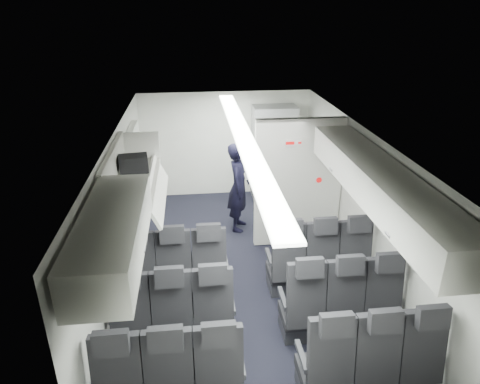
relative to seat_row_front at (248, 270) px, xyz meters
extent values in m
cube|color=black|center=(0.00, 0.53, -0.41)|extent=(3.40, 6.00, 0.01)
cube|color=silver|center=(0.00, 0.53, 1.75)|extent=(3.40, 6.00, 0.01)
cube|color=silver|center=(0.00, 3.53, 0.67)|extent=(3.40, 0.01, 2.15)
cube|color=silver|center=(0.00, -2.47, 0.67)|extent=(3.40, 0.01, 2.15)
cube|color=silver|center=(-1.70, 0.53, 0.67)|extent=(0.01, 6.00, 2.15)
cube|color=silver|center=(1.70, 0.53, 0.67)|extent=(0.01, 6.00, 2.15)
cube|color=white|center=(0.00, 0.53, 1.71)|extent=(0.25, 5.52, 0.03)
cube|color=#252428|center=(-1.42, 0.08, -0.13)|extent=(0.44, 0.46, 0.12)
cube|color=#2D2D33|center=(-1.42, 0.08, -0.29)|extent=(0.42, 0.42, 0.22)
cube|color=#252428|center=(-1.42, -0.14, 0.32)|extent=(0.44, 0.20, 0.80)
cube|color=#252428|center=(-1.42, -0.19, 0.72)|extent=(0.30, 0.12, 0.23)
cube|color=#2D2D33|center=(-1.64, 0.05, 0.15)|extent=(0.05, 0.40, 0.06)
cube|color=#2D2D33|center=(-1.20, 0.05, 0.15)|extent=(0.05, 0.40, 0.06)
cube|color=#252428|center=(-0.97, 0.08, -0.13)|extent=(0.44, 0.46, 0.12)
cube|color=#2D2D33|center=(-0.97, 0.08, -0.29)|extent=(0.42, 0.42, 0.22)
cube|color=#252428|center=(-0.97, -0.14, 0.32)|extent=(0.44, 0.20, 0.80)
cube|color=#252428|center=(-0.97, -0.19, 0.72)|extent=(0.30, 0.12, 0.23)
cube|color=#2D2D33|center=(-1.19, 0.05, 0.15)|extent=(0.05, 0.40, 0.06)
cube|color=#2D2D33|center=(-0.75, 0.05, 0.15)|extent=(0.05, 0.40, 0.06)
cube|color=#252428|center=(-0.52, 0.08, -0.13)|extent=(0.44, 0.46, 0.12)
cube|color=#2D2D33|center=(-0.52, 0.08, -0.29)|extent=(0.42, 0.42, 0.22)
cube|color=#252428|center=(-0.52, -0.14, 0.32)|extent=(0.44, 0.20, 0.80)
cube|color=#252428|center=(-0.52, -0.19, 0.72)|extent=(0.30, 0.12, 0.23)
cube|color=#2D2D33|center=(-0.74, 0.05, 0.15)|extent=(0.05, 0.40, 0.06)
cube|color=#2D2D33|center=(-0.30, 0.05, 0.15)|extent=(0.05, 0.40, 0.06)
cube|color=#252428|center=(0.52, 0.08, -0.13)|extent=(0.44, 0.46, 0.12)
cube|color=#2D2D33|center=(0.52, 0.08, -0.29)|extent=(0.42, 0.42, 0.22)
cube|color=#252428|center=(0.52, -0.14, 0.32)|extent=(0.44, 0.20, 0.80)
cube|color=#252428|center=(0.52, -0.19, 0.72)|extent=(0.30, 0.12, 0.23)
cube|color=#2D2D33|center=(0.30, 0.05, 0.15)|extent=(0.05, 0.40, 0.06)
cube|color=#2D2D33|center=(0.74, 0.05, 0.15)|extent=(0.05, 0.40, 0.06)
cube|color=#252428|center=(0.97, 0.08, -0.13)|extent=(0.44, 0.46, 0.12)
cube|color=#2D2D33|center=(0.97, 0.08, -0.29)|extent=(0.42, 0.42, 0.22)
cube|color=#252428|center=(0.97, -0.14, 0.32)|extent=(0.44, 0.20, 0.80)
cube|color=#252428|center=(0.97, -0.19, 0.72)|extent=(0.30, 0.12, 0.23)
cube|color=#2D2D33|center=(0.75, 0.05, 0.15)|extent=(0.05, 0.40, 0.06)
cube|color=#2D2D33|center=(1.19, 0.05, 0.15)|extent=(0.05, 0.40, 0.06)
cube|color=#252428|center=(1.42, 0.08, -0.13)|extent=(0.44, 0.46, 0.12)
cube|color=#2D2D33|center=(1.42, 0.08, -0.29)|extent=(0.42, 0.42, 0.22)
cube|color=#252428|center=(1.42, -0.14, 0.32)|extent=(0.44, 0.20, 0.80)
cube|color=#252428|center=(1.42, -0.19, 0.72)|extent=(0.30, 0.12, 0.23)
cube|color=#2D2D33|center=(1.20, 0.05, 0.15)|extent=(0.05, 0.40, 0.06)
cube|color=#2D2D33|center=(1.64, 0.05, 0.15)|extent=(0.05, 0.40, 0.06)
cube|color=#252428|center=(-1.42, -0.82, -0.13)|extent=(0.44, 0.46, 0.12)
cube|color=#2D2D33|center=(-1.42, -0.82, -0.29)|extent=(0.42, 0.42, 0.22)
cube|color=#252428|center=(-1.42, -1.04, 0.32)|extent=(0.44, 0.20, 0.80)
cube|color=#252428|center=(-1.42, -1.09, 0.72)|extent=(0.30, 0.12, 0.23)
cube|color=#2D2D33|center=(-1.64, -0.85, 0.15)|extent=(0.05, 0.40, 0.06)
cube|color=#2D2D33|center=(-1.20, -0.85, 0.15)|extent=(0.05, 0.40, 0.06)
cube|color=#252428|center=(-0.97, -0.82, -0.13)|extent=(0.44, 0.46, 0.12)
cube|color=#2D2D33|center=(-0.97, -0.82, -0.29)|extent=(0.42, 0.42, 0.22)
cube|color=#252428|center=(-0.97, -1.04, 0.32)|extent=(0.44, 0.20, 0.80)
cube|color=#252428|center=(-0.97, -1.09, 0.72)|extent=(0.30, 0.12, 0.23)
cube|color=#2D2D33|center=(-1.19, -0.85, 0.15)|extent=(0.05, 0.40, 0.06)
cube|color=#2D2D33|center=(-0.75, -0.85, 0.15)|extent=(0.05, 0.40, 0.06)
cube|color=#252428|center=(-0.52, -0.82, -0.13)|extent=(0.44, 0.46, 0.12)
cube|color=#2D2D33|center=(-0.52, -0.82, -0.29)|extent=(0.42, 0.42, 0.22)
cube|color=#252428|center=(-0.52, -1.04, 0.32)|extent=(0.44, 0.20, 0.80)
cube|color=#252428|center=(-0.52, -1.09, 0.72)|extent=(0.30, 0.12, 0.23)
cube|color=#2D2D33|center=(-0.74, -0.85, 0.15)|extent=(0.05, 0.40, 0.06)
cube|color=#2D2D33|center=(-0.30, -0.85, 0.15)|extent=(0.05, 0.40, 0.06)
cube|color=#252428|center=(0.52, -0.82, -0.13)|extent=(0.44, 0.46, 0.12)
cube|color=#2D2D33|center=(0.52, -0.82, -0.29)|extent=(0.42, 0.42, 0.22)
cube|color=#252428|center=(0.52, -1.04, 0.32)|extent=(0.44, 0.20, 0.80)
cube|color=#252428|center=(0.52, -1.09, 0.72)|extent=(0.30, 0.12, 0.23)
cube|color=#2D2D33|center=(0.30, -0.85, 0.15)|extent=(0.05, 0.40, 0.06)
cube|color=#2D2D33|center=(0.74, -0.85, 0.15)|extent=(0.05, 0.40, 0.06)
cube|color=#252428|center=(0.97, -0.82, -0.13)|extent=(0.44, 0.46, 0.12)
cube|color=#2D2D33|center=(0.97, -0.82, -0.29)|extent=(0.42, 0.42, 0.22)
cube|color=#252428|center=(0.97, -1.04, 0.32)|extent=(0.44, 0.20, 0.80)
cube|color=#252428|center=(0.97, -1.09, 0.72)|extent=(0.30, 0.12, 0.23)
cube|color=#2D2D33|center=(0.75, -0.85, 0.15)|extent=(0.05, 0.40, 0.06)
cube|color=#2D2D33|center=(1.19, -0.85, 0.15)|extent=(0.05, 0.40, 0.06)
cube|color=#252428|center=(1.42, -0.82, -0.13)|extent=(0.44, 0.46, 0.12)
cube|color=#2D2D33|center=(1.42, -0.82, -0.29)|extent=(0.42, 0.42, 0.22)
cube|color=#252428|center=(1.42, -1.04, 0.32)|extent=(0.44, 0.20, 0.80)
cube|color=#252428|center=(1.42, -1.09, 0.72)|extent=(0.30, 0.12, 0.23)
cube|color=#2D2D33|center=(1.20, -0.85, 0.15)|extent=(0.05, 0.40, 0.06)
cube|color=#2D2D33|center=(1.64, -0.85, 0.15)|extent=(0.05, 0.40, 0.06)
cube|color=#252428|center=(-1.42, -1.94, 0.32)|extent=(0.44, 0.20, 0.80)
cube|color=#252428|center=(-1.42, -1.99, 0.72)|extent=(0.30, 0.12, 0.23)
cube|color=#2D2D33|center=(-1.64, -1.75, 0.15)|extent=(0.05, 0.40, 0.06)
cube|color=#2D2D33|center=(-1.20, -1.75, 0.15)|extent=(0.05, 0.40, 0.06)
cube|color=#252428|center=(-0.97, -1.94, 0.32)|extent=(0.44, 0.20, 0.80)
cube|color=#252428|center=(-0.97, -1.99, 0.72)|extent=(0.30, 0.12, 0.23)
cube|color=#2D2D33|center=(-1.19, -1.75, 0.15)|extent=(0.05, 0.40, 0.06)
cube|color=#2D2D33|center=(-0.75, -1.75, 0.15)|extent=(0.05, 0.40, 0.06)
cube|color=#252428|center=(-0.52, -1.72, -0.13)|extent=(0.44, 0.46, 0.12)
cube|color=#252428|center=(-0.52, -1.94, 0.32)|extent=(0.44, 0.20, 0.80)
cube|color=#252428|center=(-0.52, -1.99, 0.72)|extent=(0.30, 0.12, 0.23)
cube|color=#2D2D33|center=(-0.74, -1.75, 0.15)|extent=(0.05, 0.40, 0.06)
cube|color=#2D2D33|center=(-0.30, -1.75, 0.15)|extent=(0.05, 0.40, 0.06)
cube|color=#252428|center=(0.52, -1.72, -0.13)|extent=(0.44, 0.46, 0.12)
cube|color=#2D2D33|center=(0.52, -1.72, -0.29)|extent=(0.42, 0.42, 0.22)
cube|color=#252428|center=(0.52, -1.94, 0.32)|extent=(0.44, 0.20, 0.80)
cube|color=#252428|center=(0.52, -1.99, 0.72)|extent=(0.30, 0.12, 0.23)
cube|color=#2D2D33|center=(0.30, -1.75, 0.15)|extent=(0.05, 0.40, 0.06)
cube|color=#2D2D33|center=(0.74, -1.75, 0.15)|extent=(0.05, 0.40, 0.06)
cube|color=#252428|center=(0.97, -1.72, -0.13)|extent=(0.44, 0.46, 0.12)
cube|color=#2D2D33|center=(0.97, -1.72, -0.29)|extent=(0.42, 0.42, 0.22)
cube|color=#252428|center=(0.97, -1.94, 0.32)|extent=(0.44, 0.20, 0.80)
cube|color=#252428|center=(0.97, -1.99, 0.72)|extent=(0.30, 0.12, 0.23)
cube|color=#2D2D33|center=(0.75, -1.75, 0.15)|extent=(0.05, 0.40, 0.06)
cube|color=#2D2D33|center=(1.19, -1.75, 0.15)|extent=(0.05, 0.40, 0.06)
cube|color=#252428|center=(1.42, -1.72, -0.13)|extent=(0.44, 0.46, 0.12)
cube|color=#2D2D33|center=(1.42, -1.72, -0.29)|extent=(0.42, 0.42, 0.22)
cube|color=#252428|center=(1.42, -1.94, 0.32)|extent=(0.44, 0.20, 0.80)
cube|color=#252428|center=(1.42, -1.99, 0.72)|extent=(0.30, 0.12, 0.23)
cube|color=#2D2D33|center=(1.20, -1.75, 0.15)|extent=(0.05, 0.40, 0.06)
cube|color=#2D2D33|center=(1.64, -1.75, 0.15)|extent=(0.05, 0.40, 0.06)
cube|color=silver|center=(-1.40, -1.47, 1.46)|extent=(0.52, 1.80, 0.40)
cylinder|color=slate|center=(-1.15, -1.47, 1.30)|extent=(0.04, 0.10, 0.04)
cube|color=#9E9E93|center=(-1.40, 0.28, 1.26)|extent=(0.52, 1.70, 0.04)
cube|color=silver|center=(-1.66, 0.28, 1.46)|extent=(0.06, 1.70, 0.44)
cube|color=silver|center=(-1.40, -0.55, 1.46)|extent=(0.52, 0.04, 0.40)
cube|color=silver|center=(-1.40, 1.11, 1.46)|extent=(0.52, 0.04, 0.40)
cube|color=silver|center=(-1.15, 0.28, 1.15)|extent=(0.21, 1.61, 0.38)
cube|color=silver|center=(1.40, -1.47, 1.46)|extent=(0.52, 1.80, 0.40)
cylinder|color=slate|center=(1.15, -1.47, 1.30)|extent=(0.04, 0.10, 0.04)
cube|color=silver|center=(1.40, 0.28, 1.46)|extent=(0.52, 1.70, 0.40)
cylinder|color=slate|center=(1.15, 0.28, 1.30)|extent=(0.04, 0.10, 0.04)
cube|color=white|center=(0.98, 1.33, 0.67)|extent=(1.40, 0.12, 2.13)
cube|color=white|center=(0.85, 1.26, 1.38)|extent=(0.24, 0.01, 0.10)
cube|color=red|center=(0.80, 1.25, 1.38)|extent=(0.13, 0.01, 0.04)
cube|color=red|center=(0.95, 1.25, 1.38)|extent=(0.05, 0.01, 0.03)
cylinder|color=white|center=(1.30, 1.26, 0.75)|extent=(0.11, 0.01, 0.11)
cylinder|color=red|center=(1.30, 1.26, 0.75)|extent=(0.09, 0.01, 0.09)
cube|color=#939399|center=(0.95, 3.25, 0.55)|extent=(0.85, 0.50, 1.90)
cube|color=#3F3F42|center=(0.95, 2.99, 0.10)|extent=(0.80, 0.01, 0.02)
cube|color=#3F3F42|center=(0.95, 2.99, 0.60)|extent=(0.80, 0.01, 0.02)
cube|color=#3F3F42|center=(0.95, 2.99, 1.10)|extent=(0.80, 0.01, 0.02)
cube|color=silver|center=(-1.64, 2.08, 0.55)|extent=(0.10, 0.92, 1.86)
cylinder|color=black|center=(-1.58, 2.08, 1.05)|extent=(0.03, 0.22, 0.22)
cube|color=gold|center=(-1.58, 2.38, 0.60)|extent=(0.02, 0.10, 0.75)
cylinder|color=white|center=(-1.67, 1.33, 0.90)|extent=(0.01, 0.11, 0.11)
cylinder|color=red|center=(-1.66, 1.33, 0.90)|extent=(0.01, 0.09, 0.09)
imported|color=black|center=(0.09, 1.95, 0.39)|extent=(0.51, 0.66, 1.59)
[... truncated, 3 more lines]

